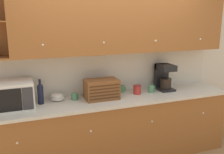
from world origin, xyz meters
TOP-DOWN VIEW (x-y plane):
  - ground_plane at (0.00, 0.00)m, footprint 24.00×24.00m
  - wall_back at (0.00, 0.03)m, footprint 5.81×0.06m
  - counter_unit at (-0.00, -0.30)m, footprint 3.43×0.63m
  - backsplash_panel at (0.00, -0.01)m, footprint 3.41×0.01m
  - upper_cabinets at (0.17, -0.17)m, footprint 3.41×0.36m
  - microwave at (-1.32, -0.25)m, footprint 0.55×0.42m
  - wine_bottle at (-0.96, -0.21)m, footprint 0.08×0.08m
  - bowl_stack_on_counter at (-0.75, -0.14)m, footprint 0.18×0.18m
  - mug at (-0.53, -0.19)m, footprint 0.10×0.08m
  - bread_box at (-0.18, -0.28)m, footprint 0.44×0.28m
  - mug_patterned_third at (0.20, -0.09)m, footprint 0.11×0.09m
  - storage_canister at (0.37, -0.25)m, footprint 0.12×0.12m
  - mug_blue_second at (0.60, -0.25)m, footprint 0.10×0.09m
  - coffee_maker at (0.85, -0.19)m, footprint 0.22×0.28m

SIDE VIEW (x-z plane):
  - ground_plane at x=0.00m, z-range 0.00..0.00m
  - counter_unit at x=0.00m, z-range 0.00..0.94m
  - bowl_stack_on_counter at x=-0.75m, z-range 0.93..1.03m
  - mug at x=-0.53m, z-range 0.94..1.03m
  - mug_patterned_third at x=0.20m, z-range 0.94..1.03m
  - mug_blue_second at x=0.60m, z-range 0.94..1.04m
  - storage_canister at x=0.37m, z-range 0.94..1.06m
  - bread_box at x=-0.18m, z-range 0.94..1.20m
  - wine_bottle at x=-0.96m, z-range 0.92..1.24m
  - microwave at x=-1.32m, z-range 0.94..1.27m
  - coffee_maker at x=0.85m, z-range 0.94..1.33m
  - backsplash_panel at x=0.00m, z-range 0.94..1.54m
  - wall_back at x=0.00m, z-range 0.00..2.60m
  - upper_cabinets at x=0.17m, z-range 1.54..2.43m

